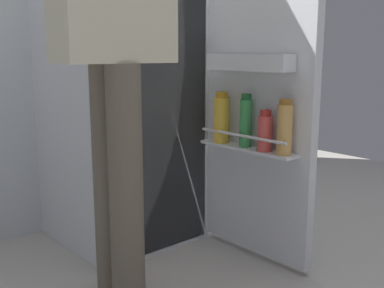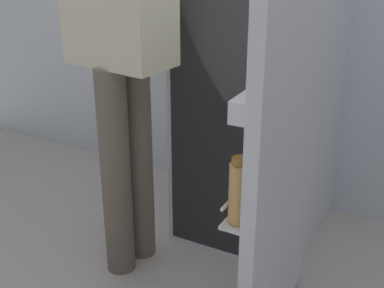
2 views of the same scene
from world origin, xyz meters
The scene contains 3 objects.
ground_plane centered at (0.00, 0.00, 0.00)m, with size 5.05×5.05×0.00m, color #B7B2A8.
refrigerator centered at (0.02, 0.51, 0.87)m, with size 0.64×1.21×1.74m.
person centered at (-0.35, 0.03, 1.06)m, with size 0.55×0.75×1.77m.
Camera 2 is at (0.80, -1.56, 1.40)m, focal length 49.77 mm.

